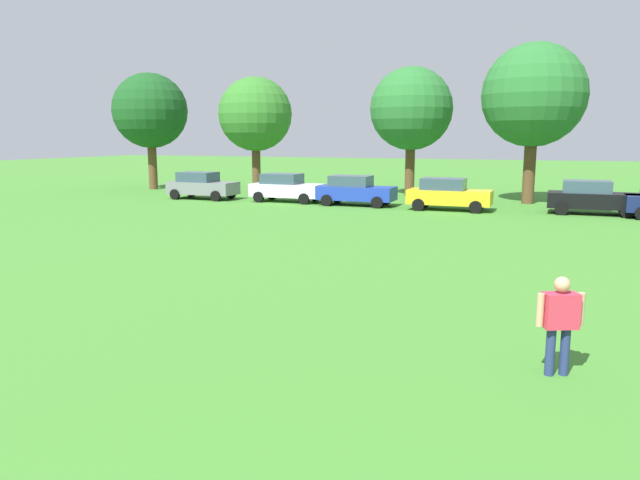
% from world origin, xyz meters
% --- Properties ---
extents(ground_plane, '(160.00, 160.00, 0.00)m').
position_xyz_m(ground_plane, '(0.00, 30.00, 0.00)').
color(ground_plane, '#42842D').
extents(adult_bystander, '(0.71, 0.50, 1.63)m').
position_xyz_m(adult_bystander, '(7.44, 11.63, 0.97)').
color(adult_bystander, navy).
rests_on(adult_bystander, ground).
extents(parked_car_gray_0, '(4.30, 2.02, 1.68)m').
position_xyz_m(parked_car_gray_0, '(-13.22, 33.48, 0.86)').
color(parked_car_gray_0, slate).
rests_on(parked_car_gray_0, ground).
extents(parked_car_white_1, '(4.30, 2.02, 1.68)m').
position_xyz_m(parked_car_white_1, '(-7.64, 33.92, 0.86)').
color(parked_car_white_1, white).
rests_on(parked_car_white_1, ground).
extents(parked_car_blue_2, '(4.30, 2.02, 1.68)m').
position_xyz_m(parked_car_blue_2, '(-3.20, 33.60, 0.86)').
color(parked_car_blue_2, '#1E38AD').
rests_on(parked_car_blue_2, ground).
extents(parked_car_yellow_3, '(4.30, 2.02, 1.68)m').
position_xyz_m(parked_car_yellow_3, '(2.05, 33.30, 0.86)').
color(parked_car_yellow_3, yellow).
rests_on(parked_car_yellow_3, ground).
extents(parked_car_black_4, '(4.30, 2.02, 1.68)m').
position_xyz_m(parked_car_black_4, '(9.02, 34.17, 0.86)').
color(parked_car_black_4, black).
rests_on(parked_car_black_4, ground).
extents(tree_far_left, '(5.42, 5.42, 8.45)m').
position_xyz_m(tree_far_left, '(-20.60, 38.43, 5.70)').
color(tree_far_left, brown).
rests_on(tree_far_left, ground).
extents(tree_left, '(5.10, 5.10, 7.95)m').
position_xyz_m(tree_left, '(-12.40, 39.27, 5.37)').
color(tree_left, brown).
rests_on(tree_left, ground).
extents(tree_center, '(5.32, 5.32, 8.30)m').
position_xyz_m(tree_center, '(-1.64, 40.34, 5.60)').
color(tree_center, brown).
rests_on(tree_center, ground).
extents(tree_right, '(5.83, 5.83, 9.08)m').
position_xyz_m(tree_right, '(5.85, 38.24, 6.13)').
color(tree_right, brown).
rests_on(tree_right, ground).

